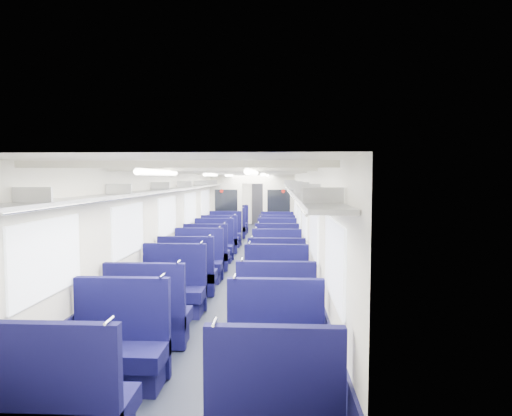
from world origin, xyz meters
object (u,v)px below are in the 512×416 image
Objects in this scene: seat_6 at (173,292)px; seat_7 at (276,294)px; seat_9 at (277,279)px; seat_17 at (277,241)px; seat_2 at (119,352)px; seat_14 at (214,248)px; seat_13 at (277,255)px; seat_23 at (277,225)px; bulkhead at (252,207)px; seat_10 at (198,265)px; seat_16 at (220,241)px; seat_5 at (276,316)px; seat_20 at (231,229)px; seat_11 at (277,267)px; seat_4 at (149,319)px; seat_19 at (277,237)px; seat_8 at (188,276)px; seat_12 at (207,256)px; end_door at (260,203)px; seat_3 at (275,354)px; seat_21 at (277,228)px; seat_18 at (225,235)px; seat_0 at (64,412)px; seat_22 at (235,225)px.

seat_7 is (1.66, 0.01, 0.00)m from seat_6.
seat_17 is at bearing 90.00° from seat_9.
seat_14 is at bearing 90.00° from seat_2.
seat_13 is 1.00× the size of seat_23.
seat_10 is at bearing -98.65° from bulkhead.
seat_2 is at bearing -105.72° from seat_13.
seat_13 is at bearing -52.78° from seat_16.
seat_5 is 10.05m from seat_20.
seat_11 is at bearing 90.00° from seat_5.
seat_4 is at bearing -115.68° from seat_11.
seat_6 and seat_11 have the same top height.
seat_7 and seat_17 have the same top height.
seat_19 is (1.66, 8.08, 0.00)m from seat_4.
seat_17 is (1.66, 1.36, 0.00)m from seat_14.
seat_17 is 3.41m from seat_20.
seat_5 is at bearing -63.66° from seat_10.
seat_19 is at bearing 69.88° from seat_10.
seat_14 and seat_19 have the same top height.
bulkhead is 10.15m from seat_2.
seat_8 and seat_19 have the same top height.
seat_11 is 2.05m from seat_12.
seat_2 is 1.00× the size of seat_11.
seat_19 is (0.83, -6.95, -0.64)m from end_door.
seat_19 is (0.00, 9.13, 0.00)m from seat_3.
bulkhead reaches higher than seat_16.
seat_10 is 6.89m from seat_21.
seat_20 is 1.00× the size of seat_21.
seat_13 is 1.00× the size of seat_17.
seat_7 is at bearing 90.00° from seat_3.
seat_18 is at bearing 105.76° from seat_9.
seat_7 is 1.00× the size of seat_11.
seat_9 and seat_16 have the same top height.
bulkhead is 2.42× the size of seat_13.
seat_0 and seat_8 have the same top height.
seat_13 is 6.49m from seat_23.
seat_12 is at bearing 144.09° from seat_11.
seat_8 is 1.00× the size of seat_22.
seat_13 is at bearing 5.88° from seat_12.
seat_22 is at bearing 90.00° from seat_6.
end_door is 11.53m from seat_10.
seat_4 is at bearing -98.35° from seat_23.
seat_2 is 11.43m from seat_21.
seat_8 is at bearing 90.00° from seat_0.
seat_23 is at bearing 90.00° from seat_13.
seat_2 is at bearing -110.14° from seat_11.
seat_14 is (0.00, 2.22, 0.00)m from seat_10.
seat_7 is 9.97m from seat_23.
end_door reaches higher than seat_10.
seat_2 is 1.00× the size of seat_10.
seat_5 is 2.82m from seat_8.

